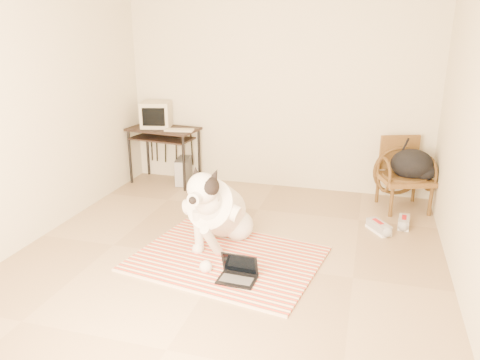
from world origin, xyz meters
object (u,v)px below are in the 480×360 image
at_px(dog, 217,211).
at_px(pc_tower, 183,171).
at_px(laptop, 238,273).
at_px(computer_desk, 163,136).
at_px(crt_monitor, 156,114).
at_px(rattan_chair, 404,174).
at_px(backpack, 414,165).

height_order(dog, pc_tower, dog).
xyz_separation_m(dog, laptop, (0.39, -0.62, -0.29)).
relative_size(dog, computer_desk, 1.30).
distance_m(crt_monitor, rattan_chair, 3.28).
bearing_deg(pc_tower, backpack, -3.51).
bearing_deg(rattan_chair, dog, -138.90).
distance_m(dog, pc_tower, 2.00).
relative_size(laptop, backpack, 0.65).
height_order(crt_monitor, backpack, crt_monitor).
xyz_separation_m(crt_monitor, rattan_chair, (3.23, -0.14, -0.52)).
relative_size(computer_desk, crt_monitor, 2.16).
bearing_deg(dog, rattan_chair, 41.10).
bearing_deg(computer_desk, rattan_chair, -1.50).
height_order(dog, rattan_chair, dog).
distance_m(dog, backpack, 2.43).
height_order(computer_desk, rattan_chair, rattan_chair).
bearing_deg(laptop, rattan_chair, 57.15).
bearing_deg(rattan_chair, computer_desk, 178.50).
bearing_deg(laptop, dog, 122.38).
bearing_deg(rattan_chair, backpack, -34.77).
distance_m(computer_desk, pc_tower, 0.55).
relative_size(dog, crt_monitor, 2.81).
bearing_deg(computer_desk, crt_monitor, 152.99).
height_order(dog, laptop, dog).
distance_m(computer_desk, crt_monitor, 0.31).
bearing_deg(dog, backpack, 38.41).
xyz_separation_m(computer_desk, crt_monitor, (-0.11, 0.06, 0.28)).
bearing_deg(backpack, rattan_chair, 145.23).
height_order(dog, backpack, dog).
distance_m(laptop, computer_desk, 2.90).
relative_size(computer_desk, pc_tower, 2.43).
relative_size(dog, laptop, 3.85).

